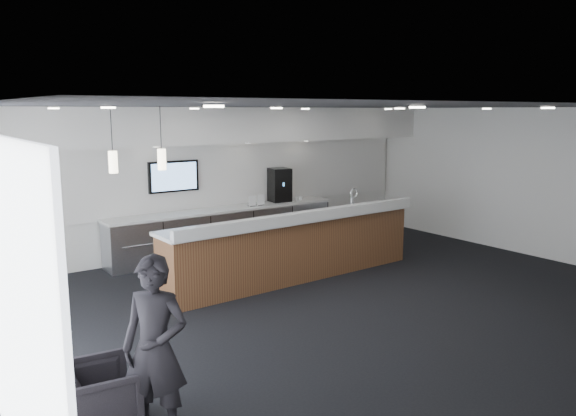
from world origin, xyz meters
TOP-DOWN VIEW (x-y plane):
  - ground at (0.00, 0.00)m, footprint 10.00×10.00m
  - ceiling at (0.00, 0.00)m, footprint 10.00×8.00m
  - back_wall at (0.00, 4.00)m, footprint 10.00×0.02m
  - right_wall at (5.00, 0.00)m, footprint 0.02×8.00m
  - soffit_bulkhead at (0.00, 3.55)m, footprint 10.00×0.90m
  - alcove_panel at (0.00, 3.97)m, footprint 9.80×0.06m
  - back_credenza at (-0.00, 3.64)m, footprint 5.06×0.66m
  - wall_tv at (-1.00, 3.91)m, footprint 1.05×0.08m
  - pendant_left at (-2.40, 0.80)m, footprint 0.12×0.12m
  - pendant_right at (-3.10, 0.80)m, footprint 0.12×0.12m
  - ceiling_can_lights at (0.00, 0.00)m, footprint 7.00×5.00m
  - service_counter at (0.10, 1.34)m, footprint 5.06×1.00m
  - coffee_machine at (1.41, 3.72)m, footprint 0.49×0.59m
  - info_sign_left at (0.57, 3.50)m, footprint 0.16×0.02m
  - info_sign_right at (0.79, 3.50)m, footprint 0.17×0.02m
  - armchair at (-4.23, -1.49)m, footprint 0.79×0.77m
  - lounge_guest at (-3.81, -1.89)m, footprint 0.72×0.73m
  - cup_0 at (1.89, 3.57)m, footprint 0.10×0.10m
  - cup_1 at (1.75, 3.57)m, footprint 0.14×0.14m
  - cup_2 at (1.61, 3.57)m, footprint 0.12×0.12m
  - cup_3 at (1.47, 3.57)m, footprint 0.13×0.13m
  - cup_4 at (1.33, 3.57)m, footprint 0.13×0.13m

SIDE VIEW (x-z plane):
  - ground at x=0.00m, z-range 0.00..0.00m
  - armchair at x=-4.23m, z-range 0.00..0.65m
  - back_credenza at x=0.00m, z-range 0.00..0.95m
  - service_counter at x=0.10m, z-range -0.17..1.32m
  - lounge_guest at x=-3.81m, z-range 0.00..1.70m
  - cup_0 at x=1.89m, z-range 0.95..1.04m
  - cup_1 at x=1.75m, z-range 0.95..1.04m
  - cup_2 at x=1.61m, z-range 0.95..1.04m
  - cup_3 at x=1.47m, z-range 0.95..1.04m
  - cup_4 at x=1.33m, z-range 0.95..1.04m
  - info_sign_left at x=0.57m, z-range 0.95..1.17m
  - info_sign_right at x=0.79m, z-range 0.95..1.18m
  - coffee_machine at x=1.41m, z-range 0.95..1.69m
  - back_wall at x=0.00m, z-range 0.00..3.00m
  - right_wall at x=5.00m, z-range 0.00..3.00m
  - alcove_panel at x=0.00m, z-range 0.90..2.30m
  - wall_tv at x=-1.00m, z-range 1.34..1.96m
  - pendant_left at x=-2.40m, z-range 2.10..2.40m
  - pendant_right at x=-3.10m, z-range 2.10..2.40m
  - soffit_bulkhead at x=0.00m, z-range 2.30..3.00m
  - ceiling_can_lights at x=0.00m, z-range 2.96..2.98m
  - ceiling at x=0.00m, z-range 2.99..3.01m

